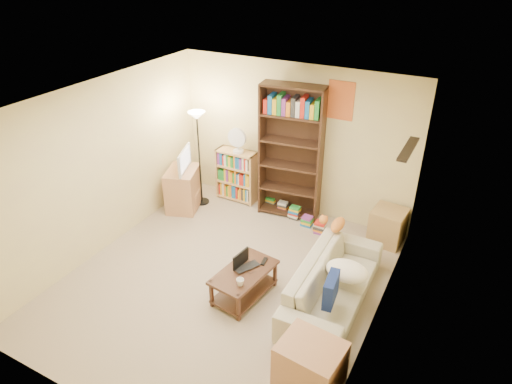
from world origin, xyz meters
TOP-DOWN VIEW (x-y plane):
  - room at (0.00, 0.01)m, footprint 4.50×4.54m
  - sofa at (1.44, 0.30)m, footprint 2.03×0.85m
  - navy_pillow at (1.54, -0.13)m, footprint 0.16×0.40m
  - cream_blanket at (1.58, 0.35)m, footprint 0.54×0.38m
  - tabby_cat at (1.17, 1.07)m, footprint 0.46×0.17m
  - coffee_table at (0.39, -0.14)m, footprint 0.62×0.97m
  - laptop at (0.44, -0.09)m, footprint 0.51×0.49m
  - laptop_screen at (0.31, -0.07)m, footprint 0.05×0.30m
  - mug at (0.49, -0.40)m, footprint 0.18×0.18m
  - tv_remote at (0.53, 0.15)m, footprint 0.08×0.17m
  - tv_stand at (-1.64, 1.35)m, footprint 0.68×0.79m
  - television at (-1.64, 1.35)m, footprint 0.71×0.51m
  - tall_bookshelf at (0.05, 2.02)m, footprint 1.03×0.46m
  - short_bookshelf at (-0.98, 2.05)m, footprint 0.72×0.30m
  - desk_fan at (-0.93, 2.00)m, footprint 0.33×0.19m
  - floor_lamp at (-1.46, 1.64)m, footprint 0.28×0.28m
  - side_table at (1.72, 1.97)m, footprint 0.52×0.52m
  - end_cabinet at (1.65, -0.99)m, footprint 0.69×0.59m
  - book_stacks at (0.23, 1.90)m, footprint 1.25×0.57m

SIDE VIEW (x-z plane):
  - book_stacks at x=0.23m, z-range -0.02..0.21m
  - coffee_table at x=0.39m, z-range 0.06..0.46m
  - end_cabinet at x=1.65m, z-range 0.00..0.53m
  - side_table at x=1.72m, z-range 0.00..0.55m
  - sofa at x=1.44m, z-range 0.00..0.58m
  - tv_stand at x=-1.64m, z-range 0.00..0.72m
  - tv_remote at x=0.53m, z-range 0.40..0.42m
  - laptop at x=0.44m, z-range 0.40..0.43m
  - mug at x=0.49m, z-range 0.40..0.49m
  - short_bookshelf at x=-0.98m, z-range 0.00..0.93m
  - cream_blanket at x=1.58m, z-range 0.39..0.62m
  - laptop_screen at x=0.31m, z-range 0.42..0.62m
  - navy_pillow at x=1.54m, z-range 0.39..0.73m
  - tabby_cat at x=1.17m, z-range 0.58..0.74m
  - television at x=-1.64m, z-range 0.72..1.09m
  - desk_fan at x=-0.93m, z-range 0.94..1.38m
  - tall_bookshelf at x=0.05m, z-range 0.06..2.29m
  - floor_lamp at x=-1.46m, z-range 0.50..2.18m
  - room at x=0.00m, z-range 0.36..2.88m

